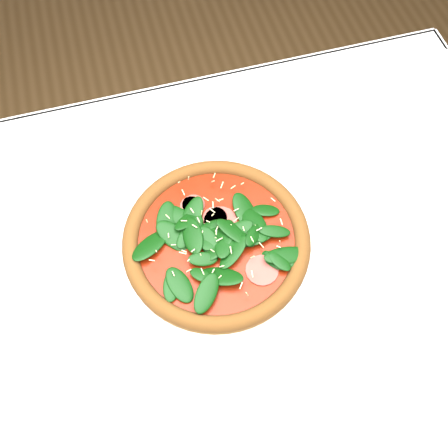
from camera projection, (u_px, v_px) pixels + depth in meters
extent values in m
plane|color=brown|center=(204.00, 385.00, 1.39)|extent=(6.00, 6.00, 0.00)
cube|color=silver|center=(186.00, 301.00, 0.74)|extent=(1.20, 0.80, 0.04)
cylinder|color=#503120|center=(367.00, 172.00, 1.29)|extent=(0.06, 0.06, 0.71)
cube|color=silver|center=(142.00, 131.00, 1.00)|extent=(1.20, 0.01, 0.22)
cylinder|color=white|center=(217.00, 245.00, 0.76)|extent=(0.32, 0.32, 0.01)
torus|color=white|center=(216.00, 244.00, 0.75)|extent=(0.32, 0.32, 0.01)
cylinder|color=#956124|center=(216.00, 242.00, 0.75)|extent=(0.32, 0.32, 0.01)
torus|color=#9C5D24|center=(216.00, 240.00, 0.74)|extent=(0.32, 0.32, 0.02)
cylinder|color=maroon|center=(216.00, 240.00, 0.74)|extent=(0.27, 0.27, 0.00)
cylinder|color=brown|center=(216.00, 239.00, 0.74)|extent=(0.24, 0.24, 0.00)
ellipsoid|color=#0A3509|center=(216.00, 236.00, 0.73)|extent=(0.26, 0.26, 0.02)
cylinder|color=beige|center=(216.00, 234.00, 0.72)|extent=(0.24, 0.24, 0.00)
cylinder|color=silver|center=(53.00, 365.00, 0.68)|extent=(0.08, 0.08, 0.00)
cylinder|color=silver|center=(40.00, 356.00, 0.63)|extent=(0.01, 0.01, 0.10)
ellipsoid|color=silver|center=(9.00, 335.00, 0.54)|extent=(0.09, 0.09, 0.12)
cylinder|color=white|center=(430.00, 69.00, 0.92)|extent=(0.12, 0.12, 0.01)
torus|color=white|center=(430.00, 68.00, 0.92)|extent=(0.12, 0.12, 0.01)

